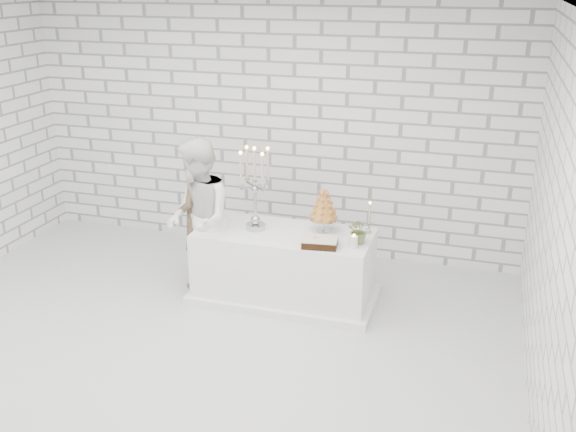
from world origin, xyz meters
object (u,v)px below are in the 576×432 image
Objects in this scene: groom at (196,217)px; bride at (198,220)px; cake_table at (284,266)px; croquembouche at (324,210)px; candelabra at (255,189)px.

bride is (0.14, -0.25, 0.07)m from groom.
croquembouche is (0.38, 0.13, 0.61)m from cake_table.
bride reaches higher than groom.
candelabra is (-0.31, -0.00, 0.81)m from cake_table.
groom is 1.41m from croquembouche.
candelabra is (0.56, 0.17, 0.34)m from bride.
cake_table is 1.16× the size of groom.
cake_table is 3.83× the size of croquembouche.
candelabra is (0.70, -0.08, 0.41)m from groom.
groom is 1.77× the size of candelabra.
groom is 0.30m from bride.
groom is 3.30× the size of croquembouche.
candelabra is at bearing -169.17° from croquembouche.
cake_table is 1.01m from bride.
groom is at bearing 175.70° from cake_table.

